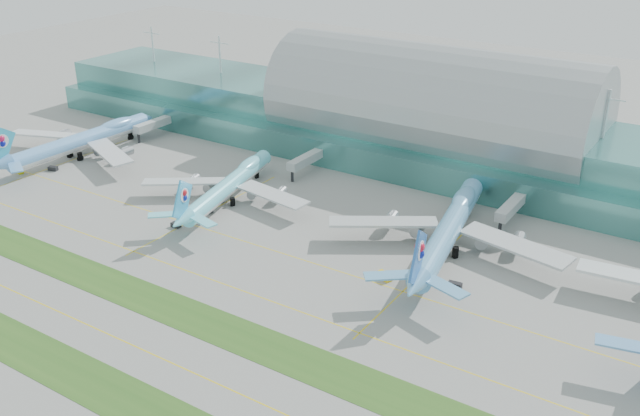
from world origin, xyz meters
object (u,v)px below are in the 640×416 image
Objects in this scene: terminal at (430,125)px; airliner_b at (230,184)px; airliner_a at (82,139)px; airliner_c at (449,227)px.

airliner_b is at bearing -119.89° from terminal.
terminal is at bearing 47.03° from airliner_b.
airliner_b is (73.91, -2.24, -0.71)m from airliner_a.
terminal is 78.61m from airliner_b.
airliner_c is (34.85, -60.52, -7.56)m from terminal.
terminal reaches higher than airliner_c.
airliner_b is (-38.94, -67.76, -8.52)m from terminal.
airliner_c is (73.79, 7.23, 0.97)m from airliner_b.
airliner_a is at bearing 165.17° from airliner_b.
airliner_b is 74.15m from airliner_c.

